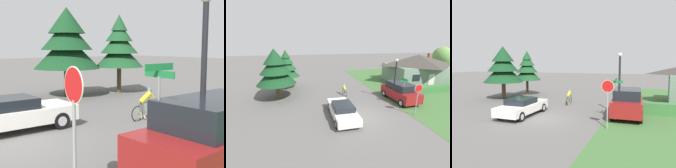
# 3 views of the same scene
# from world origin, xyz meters

# --- Properties ---
(ground_plane) EXTENTS (140.00, 140.00, 0.00)m
(ground_plane) POSITION_xyz_m (0.00, 0.00, 0.00)
(ground_plane) COLOR #5B5956
(grass_verge_right) EXTENTS (16.00, 36.00, 0.01)m
(grass_verge_right) POSITION_xyz_m (12.19, 4.00, 0.01)
(grass_verge_right) COLOR #3D6633
(grass_verge_right) RESTS_ON ground
(cottage_house) EXTENTS (9.83, 7.92, 4.57)m
(cottage_house) POSITION_xyz_m (13.07, 9.50, 2.30)
(cottage_house) COLOR slate
(cottage_house) RESTS_ON ground
(hedge_row) EXTENTS (11.60, 0.90, 0.88)m
(hedge_row) POSITION_xyz_m (12.11, 4.28, 0.44)
(hedge_row) COLOR #387038
(hedge_row) RESTS_ON ground
(sedan_left_lane) EXTENTS (1.91, 4.77, 1.32)m
(sedan_left_lane) POSITION_xyz_m (-1.76, 0.45, 0.67)
(sedan_left_lane) COLOR silver
(sedan_left_lane) RESTS_ON ground
(cyclist) EXTENTS (0.44, 1.72, 1.43)m
(cyclist) POSITION_xyz_m (-0.06, 5.86, 0.69)
(cyclist) COLOR black
(cyclist) RESTS_ON ground
(parked_suv_right) EXTENTS (2.22, 4.66, 2.02)m
(parked_suv_right) POSITION_xyz_m (5.49, 2.83, 1.03)
(parked_suv_right) COLOR maroon
(parked_suv_right) RESTS_ON ground
(stop_sign) EXTENTS (0.72, 0.07, 2.87)m
(stop_sign) POSITION_xyz_m (4.66, -0.67, 2.04)
(stop_sign) COLOR gray
(stop_sign) RESTS_ON ground
(street_lamp) EXTENTS (0.31, 0.31, 4.69)m
(street_lamp) POSITION_xyz_m (4.88, 3.10, 2.76)
(street_lamp) COLOR black
(street_lamp) RESTS_ON ground
(street_name_sign) EXTENTS (0.90, 0.90, 2.86)m
(street_name_sign) POSITION_xyz_m (4.84, 1.47, 1.96)
(street_name_sign) COLOR gray
(street_name_sign) RESTS_ON ground
(conifer_tall_near) EXTENTS (4.22, 4.22, 5.68)m
(conifer_tall_near) POSITION_xyz_m (-7.77, 6.38, 3.46)
(conifer_tall_near) COLOR #4C3823
(conifer_tall_near) RESTS_ON ground
(conifer_tall_far) EXTENTS (3.35, 3.35, 5.38)m
(conifer_tall_far) POSITION_xyz_m (-6.99, 10.06, 3.18)
(conifer_tall_far) COLOR #4C3823
(conifer_tall_far) RESTS_ON ground
(deciduous_tree_right) EXTENTS (3.43, 3.43, 5.53)m
(deciduous_tree_right) POSITION_xyz_m (20.29, 11.80, 3.71)
(deciduous_tree_right) COLOR #4C3823
(deciduous_tree_right) RESTS_ON ground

